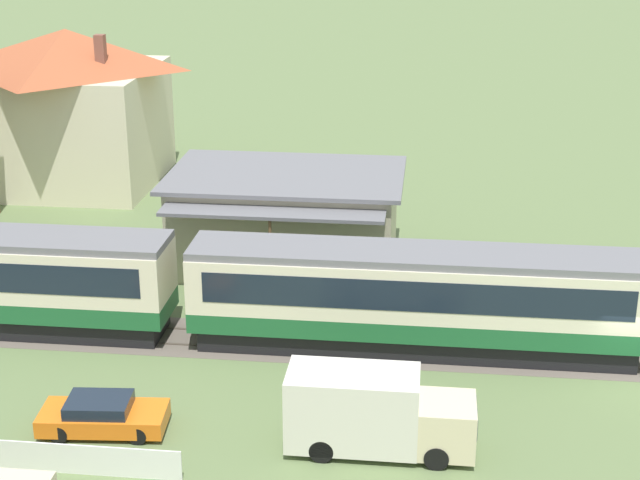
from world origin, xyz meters
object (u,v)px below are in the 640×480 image
station_building (286,217)px  parked_car_orange (103,415)px  station_house_terracotta_roof (71,105)px  yard_tree_2 (82,109)px  passenger_train (422,296)px  delivery_truck_cream (373,412)px

station_building → parked_car_orange: (-3.91, -16.23, -1.71)m
station_house_terracotta_roof → yard_tree_2: size_ratio=1.49×
passenger_train → station_building: size_ratio=4.96×
parked_car_orange → delivery_truck_cream: size_ratio=0.71×
delivery_truck_cream → yard_tree_2: (-18.59, 25.94, 3.76)m
parked_car_orange → delivery_truck_cream: bearing=-5.4°
yard_tree_2 → passenger_train: bearing=-42.7°
station_house_terracotta_roof → yard_tree_2: station_house_terracotta_roof is taller
station_building → yard_tree_2: size_ratio=1.56×
station_building → station_house_terracotta_roof: 19.14m
passenger_train → delivery_truck_cream: (-1.40, -7.49, -0.95)m
passenger_train → station_house_terracotta_roof: 29.92m
parked_car_orange → yard_tree_2: (-9.43, 25.84, 4.55)m
yard_tree_2 → station_building: bearing=-35.8°
parked_car_orange → yard_tree_2: bearing=105.3°
station_building → station_house_terracotta_roof: size_ratio=1.05×
passenger_train → parked_car_orange: size_ratio=12.65×
passenger_train → delivery_truck_cream: passenger_train is taller
parked_car_orange → yard_tree_2: yard_tree_2 is taller
passenger_train → yard_tree_2: (-20.00, 18.46, 2.81)m
station_house_terracotta_roof → yard_tree_2: 2.69m
passenger_train → delivery_truck_cream: 7.68m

